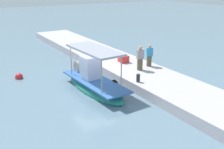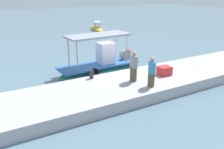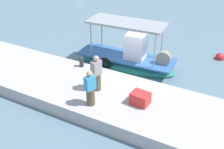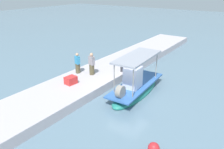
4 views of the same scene
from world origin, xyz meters
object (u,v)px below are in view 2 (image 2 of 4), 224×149
object	(u,v)px
fisherman_near_bollard	(134,68)
moored_boat_near	(97,28)
main_fishing_boat	(100,66)
cargo_crate	(164,71)
marker_buoy	(128,52)
fisherman_by_crate	(152,73)
mooring_bollard	(91,74)

from	to	relation	value
fisherman_near_bollard	moored_boat_near	xyz separation A→B (m)	(8.02, 21.06, -1.21)
main_fishing_boat	fisherman_near_bollard	distance (m)	3.92
cargo_crate	moored_boat_near	size ratio (longest dim) A/B	0.14
fisherman_near_bollard	main_fishing_boat	bearing A→B (deg)	93.16
fisherman_near_bollard	moored_boat_near	world-z (taller)	fisherman_near_bollard
fisherman_near_bollard	marker_buoy	distance (m)	8.79
fisherman_near_bollard	fisherman_by_crate	distance (m)	1.20
fisherman_by_crate	moored_boat_near	xyz separation A→B (m)	(7.64, 22.20, -1.16)
main_fishing_boat	cargo_crate	world-z (taller)	main_fishing_boat
moored_boat_near	cargo_crate	bearing A→B (deg)	-105.29
mooring_bollard	fisherman_by_crate	bearing A→B (deg)	-49.92
main_fishing_boat	mooring_bollard	bearing A→B (deg)	-127.21
fisherman_near_bollard	fisherman_by_crate	size ratio (longest dim) A/B	1.07
fisherman_near_bollard	mooring_bollard	distance (m)	2.52
fisherman_by_crate	cargo_crate	size ratio (longest dim) A/B	2.12
fisherman_by_crate	cargo_crate	world-z (taller)	fisherman_by_crate
cargo_crate	mooring_bollard	bearing A→B (deg)	158.13
fisherman_by_crate	marker_buoy	size ratio (longest dim) A/B	2.94
fisherman_near_bollard	cargo_crate	world-z (taller)	fisherman_near_bollard
main_fishing_boat	cargo_crate	bearing A→B (deg)	-57.88
main_fishing_boat	fisherman_by_crate	distance (m)	5.05
fisherman_by_crate	marker_buoy	xyz separation A→B (m)	(4.12, 8.57, -1.26)
marker_buoy	moored_boat_near	distance (m)	14.08
marker_buoy	main_fishing_boat	bearing A→B (deg)	-142.34
mooring_bollard	marker_buoy	world-z (taller)	mooring_bollard
fisherman_near_bollard	mooring_bollard	xyz separation A→B (m)	(-1.90, 1.57, -0.54)
mooring_bollard	moored_boat_near	size ratio (longest dim) A/B	0.09
fisherman_by_crate	cargo_crate	bearing A→B (deg)	29.42
mooring_bollard	main_fishing_boat	bearing A→B (deg)	52.79
fisherman_near_bollard	marker_buoy	size ratio (longest dim) A/B	3.15
mooring_bollard	cargo_crate	world-z (taller)	cargo_crate
main_fishing_boat	mooring_bollard	world-z (taller)	main_fishing_boat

